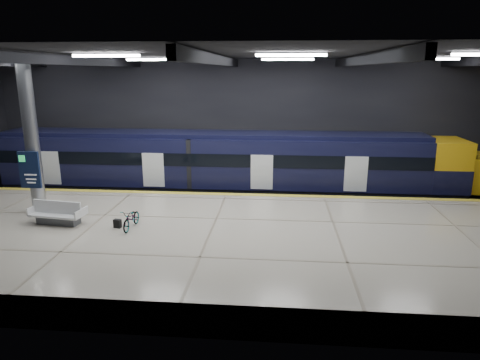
# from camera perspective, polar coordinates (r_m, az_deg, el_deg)

# --- Properties ---
(ground) EXTENTS (30.00, 30.00, 0.00)m
(ground) POSITION_cam_1_polar(r_m,az_deg,el_deg) (19.99, -2.72, -7.14)
(ground) COLOR black
(ground) RESTS_ON ground
(room_shell) EXTENTS (30.10, 16.10, 8.05)m
(room_shell) POSITION_cam_1_polar(r_m,az_deg,el_deg) (18.67, -2.94, 9.42)
(room_shell) COLOR black
(room_shell) RESTS_ON ground
(platform) EXTENTS (30.00, 11.00, 1.10)m
(platform) POSITION_cam_1_polar(r_m,az_deg,el_deg) (17.50, -3.85, -8.45)
(platform) COLOR beige
(platform) RESTS_ON ground
(safety_strip) EXTENTS (30.00, 0.40, 0.01)m
(safety_strip) POSITION_cam_1_polar(r_m,az_deg,el_deg) (22.22, -1.81, -1.89)
(safety_strip) COLOR yellow
(safety_strip) RESTS_ON platform
(rails) EXTENTS (30.00, 1.52, 0.16)m
(rails) POSITION_cam_1_polar(r_m,az_deg,el_deg) (25.13, -1.05, -2.39)
(rails) COLOR gray
(rails) RESTS_ON ground
(train) EXTENTS (29.40, 2.84, 3.79)m
(train) POSITION_cam_1_polar(r_m,az_deg,el_deg) (24.57, 0.24, 2.00)
(train) COLOR black
(train) RESTS_ON ground
(bench) EXTENTS (2.37, 1.22, 1.00)m
(bench) POSITION_cam_1_polar(r_m,az_deg,el_deg) (19.45, -23.08, -4.40)
(bench) COLOR #595B60
(bench) RESTS_ON platform
(bicycle) EXTENTS (0.63, 1.60, 0.83)m
(bicycle) POSITION_cam_1_polar(r_m,az_deg,el_deg) (17.94, -14.27, -4.99)
(bicycle) COLOR #99999E
(bicycle) RESTS_ON platform
(pannier_bag) EXTENTS (0.34, 0.25, 0.35)m
(pannier_bag) POSITION_cam_1_polar(r_m,az_deg,el_deg) (18.22, -16.02, -5.60)
(pannier_bag) COLOR black
(pannier_bag) RESTS_ON platform
(info_column) EXTENTS (0.90, 0.78, 6.90)m
(info_column) POSITION_cam_1_polar(r_m,az_deg,el_deg) (20.56, -26.07, 4.91)
(info_column) COLOR #9EA0A5
(info_column) RESTS_ON platform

